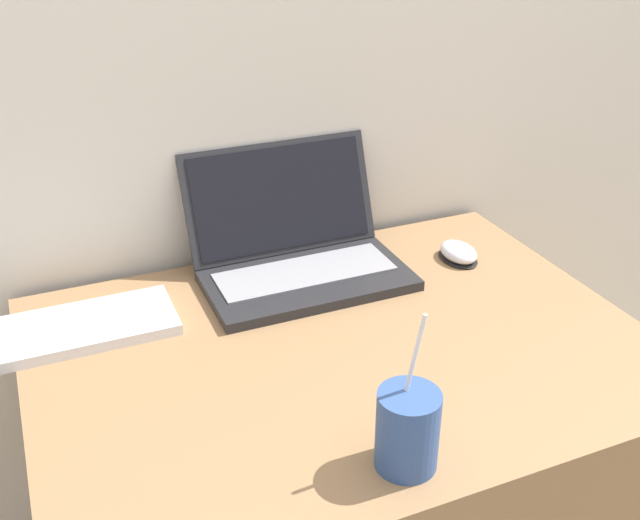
% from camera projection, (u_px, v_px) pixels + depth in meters
% --- Properties ---
extents(desk, '(1.01, 0.74, 0.75)m').
position_uv_depth(desk, '(340.00, 508.00, 1.42)').
color(desk, '#936D47').
rests_on(desk, ground_plane).
extents(laptop, '(0.39, 0.30, 0.23)m').
position_uv_depth(laptop, '(297.00, 248.00, 1.45)').
color(laptop, '#232326').
rests_on(laptop, desk).
extents(drink_cup, '(0.08, 0.08, 0.23)m').
position_uv_depth(drink_cup, '(407.00, 429.00, 0.97)').
color(drink_cup, '#33518C').
rests_on(drink_cup, desk).
extents(computer_mouse, '(0.07, 0.10, 0.03)m').
position_uv_depth(computer_mouse, '(458.00, 253.00, 1.51)').
color(computer_mouse, black).
rests_on(computer_mouse, desk).
extents(external_keyboard, '(0.45, 0.15, 0.02)m').
position_uv_depth(external_keyboard, '(40.00, 336.00, 1.25)').
color(external_keyboard, silver).
rests_on(external_keyboard, desk).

